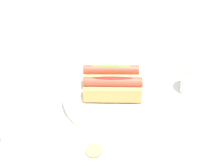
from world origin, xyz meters
name	(u,v)px	position (x,y,z in m)	size (l,w,h in m)	color
ground_plane	(117,99)	(0.00, 0.00, 0.00)	(2.40, 2.40, 0.00)	silver
serving_bowl	(112,94)	(0.01, 0.00, 0.02)	(0.27, 0.27, 0.03)	silver
hotdog_front	(111,76)	(0.01, -0.03, 0.06)	(0.16, 0.07, 0.06)	#DBB270
hotdog_back	(113,88)	(0.01, 0.03, 0.06)	(0.16, 0.08, 0.06)	tan
water_glass	(194,81)	(-0.22, 0.00, 0.04)	(0.07, 0.07, 0.09)	white
napkin_box	(23,115)	(0.23, 0.11, 0.07)	(0.11, 0.04, 0.15)	white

